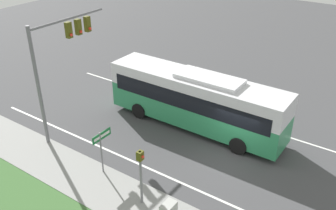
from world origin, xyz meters
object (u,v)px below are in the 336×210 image
Objects in this scene: street_sign at (102,145)px; bus at (196,98)px; signal_gantry at (60,52)px; pedestrian_signal at (141,169)px.

bus is at bearing -12.56° from street_sign.
bus is 4.55× the size of street_sign.
signal_gantry reaches higher than street_sign.
pedestrian_signal is (-2.61, -7.65, -3.06)m from signal_gantry.
bus is 7.57m from pedestrian_signal.
bus is 6.85m from street_sign.
pedestrian_signal is at bearing -108.81° from signal_gantry.
bus is at bearing -51.68° from signal_gantry.
street_sign is (-1.89, -4.57, -3.34)m from signal_gantry.
street_sign is at bearing -112.42° from signal_gantry.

